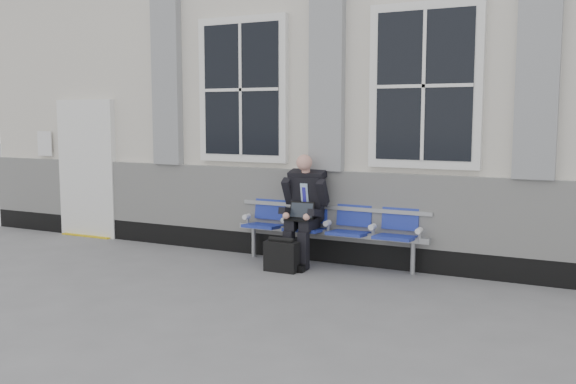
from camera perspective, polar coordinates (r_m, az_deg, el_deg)
The scene contains 5 objects.
ground at distance 6.83m, azimuth 5.57°, elevation -9.41°, with size 70.00×70.00×0.00m, color slate.
station_building at distance 9.89m, azimuth 12.96°, elevation 8.49°, with size 14.40×4.40×4.49m.
bench at distance 8.20m, azimuth 3.71°, elevation -2.70°, with size 2.60×0.47×0.91m.
businessman at distance 8.16m, azimuth 1.46°, elevation -1.20°, with size 0.58×0.78×1.42m.
briefcase at distance 7.89m, azimuth -0.59°, elevation -5.69°, with size 0.42×0.18×0.43m.
Camera 1 is at (2.34, -6.12, 1.90)m, focal length 40.00 mm.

